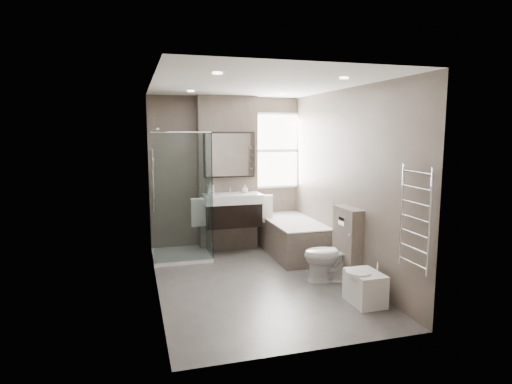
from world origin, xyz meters
name	(u,v)px	position (x,y,z in m)	size (l,w,h in m)	color
room	(257,186)	(0.00, 0.00, 1.30)	(2.70, 3.90, 2.70)	#4E4B48
vanity_pier	(228,174)	(0.00, 1.77, 1.30)	(1.00, 0.25, 2.60)	#60554C
vanity	(232,210)	(0.00, 1.43, 0.74)	(0.95, 0.47, 0.66)	black
mirror_cabinet	(229,155)	(0.00, 1.61, 1.63)	(0.86, 0.08, 0.76)	black
towel_left	(199,213)	(-0.56, 1.40, 0.72)	(0.24, 0.06, 0.44)	silver
towel_right	(265,209)	(0.56, 1.40, 0.72)	(0.24, 0.06, 0.44)	silver
shower_enclosure	(187,228)	(-0.75, 1.35, 0.49)	(0.90, 0.90, 2.00)	white
bathtub	(292,236)	(0.92, 1.10, 0.32)	(0.75, 1.60, 0.57)	#60554C
window	(276,151)	(0.90, 1.88, 1.68)	(0.98, 0.06, 1.33)	white
toilet	(330,255)	(0.97, -0.23, 0.36)	(0.40, 0.71, 0.72)	white
cistern_box	(347,244)	(1.21, -0.25, 0.50)	(0.19, 0.55, 1.00)	#60554C
bidet	(365,287)	(1.01, -1.06, 0.20)	(0.41, 0.48, 0.50)	white
towel_radiator	(415,218)	(1.25, -1.60, 1.12)	(0.03, 0.49, 1.10)	silver
soap_bottle_a	(211,188)	(-0.34, 1.49, 1.11)	(0.10, 0.10, 0.22)	white
soap_bottle_b	(245,189)	(0.23, 1.49, 1.07)	(0.10, 0.10, 0.13)	white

